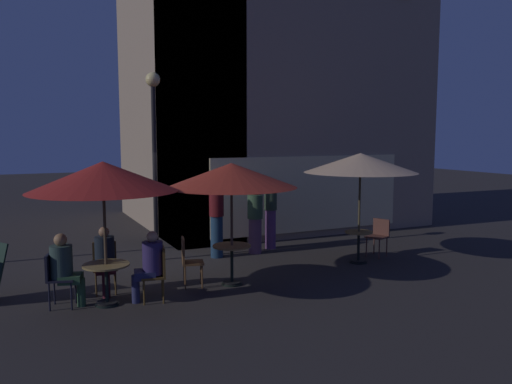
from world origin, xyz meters
The scene contains 20 objects.
ground_plane centered at (0.00, 0.00, 0.00)m, with size 60.00×60.00×0.00m, color #2C2826.
cafe_building centered at (3.57, 2.99, 4.68)m, with size 8.45×7.25×9.38m.
street_lamp_near_corner centered at (0.09, 0.10, 2.99)m, with size 0.33×0.33×4.28m.
cafe_table_0 centered at (0.92, -2.42, 0.57)m, with size 0.74×0.74×0.78m.
cafe_table_1 centered at (-1.48, -2.62, 0.54)m, with size 0.78×0.78×0.71m.
cafe_table_2 centered at (4.17, -2.09, 0.48)m, with size 0.62×0.62×0.72m.
patio_umbrella_0 centered at (0.92, -2.42, 2.12)m, with size 2.51×2.51×2.36m.
patio_umbrella_1 centered at (-1.48, -2.62, 2.20)m, with size 2.48×2.48×2.46m.
patio_umbrella_2 centered at (4.17, -2.09, 2.26)m, with size 2.53×2.53×2.49m.
cafe_chair_0 centered at (0.10, -2.21, 0.57)m, with size 0.49×0.49×0.95m.
cafe_chair_1 centered at (-0.62, -2.79, 0.56)m, with size 0.48×0.48×0.95m.
cafe_chair_2 centered at (-1.37, -1.83, 0.55)m, with size 0.47×0.47×0.92m.
cafe_chair_3 centered at (-2.26, -2.38, 0.57)m, with size 0.54×0.54×0.93m.
cafe_chair_4 centered at (5.00, -1.78, 0.55)m, with size 0.55×0.55×0.89m.
patron_seated_0 centered at (-0.76, -2.76, 0.71)m, with size 0.54×0.42×1.25m.
patron_seated_1 centered at (-1.39, -1.98, 0.70)m, with size 0.39×0.54×1.24m.
patron_seated_2 centered at (-2.12, -2.42, 0.72)m, with size 0.54×0.45×1.26m.
patron_standing_3 centered at (3.04, 0.07, 0.89)m, with size 0.32×0.32×1.75m.
patron_standing_4 centered at (1.46, -0.22, 0.88)m, with size 0.34×0.34×1.74m.
patron_standing_5 centered at (2.46, -0.22, 0.83)m, with size 0.37×0.37×1.66m.
Camera 1 is at (-2.83, -11.36, 2.90)m, focal length 35.92 mm.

